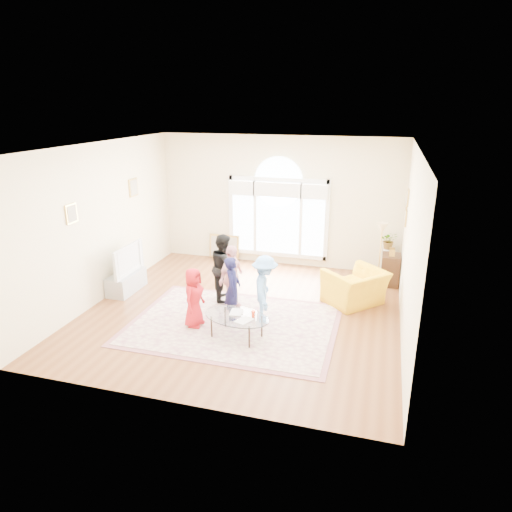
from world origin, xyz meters
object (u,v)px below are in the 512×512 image
(armchair, at_px, (355,287))
(television, at_px, (124,259))
(tv_console, at_px, (126,282))
(area_rug, at_px, (233,324))
(coffee_table, at_px, (237,317))

(armchair, bearing_deg, television, -38.44)
(tv_console, bearing_deg, area_rug, -17.65)
(television, distance_m, coffee_table, 3.27)
(television, relative_size, armchair, 1.00)
(television, xyz_separation_m, coffee_table, (2.97, -1.32, -0.34))
(area_rug, bearing_deg, tv_console, 162.35)
(tv_console, bearing_deg, armchair, 8.31)
(area_rug, relative_size, television, 3.26)
(area_rug, height_order, armchair, armchair)
(area_rug, bearing_deg, coffee_table, -64.17)
(television, bearing_deg, coffee_table, -24.05)
(area_rug, height_order, coffee_table, coffee_table)
(coffee_table, bearing_deg, television, 169.51)
(area_rug, distance_m, armchair, 2.64)
(coffee_table, height_order, armchair, armchair)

